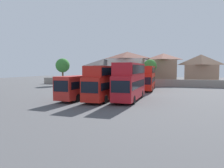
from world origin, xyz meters
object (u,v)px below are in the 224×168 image
object	(u,v)px
bus_3	(130,80)
bus_5	(130,80)
house_terrace_centre	(127,67)
bus_2	(107,81)
bus_4	(112,80)
house_terrace_left	(104,71)
house_terrace_right	(163,68)
bus_1	(83,85)
bus_6	(147,77)
tree_behind_wall	(63,66)
tree_left_of_lot	(150,66)
house_terrace_far_right	(201,69)

from	to	relation	value
bus_3	bus_5	bearing A→B (deg)	-168.18
bus_5	house_terrace_centre	size ratio (longest dim) A/B	1.11
bus_2	bus_4	bearing A→B (deg)	-163.76
house_terrace_left	house_terrace_right	bearing A→B (deg)	0.30
bus_1	bus_3	distance (m)	7.12
bus_1	bus_4	bearing A→B (deg)	-174.10
bus_6	house_terrace_left	xyz separation A→B (m)	(-16.72, 19.59, 1.03)
house_terrace_right	tree_behind_wall	size ratio (longest dim) A/B	1.23
tree_left_of_lot	bus_1	bearing A→B (deg)	-102.03
bus_2	bus_1	bearing A→B (deg)	-86.94
bus_2	tree_left_of_lot	xyz separation A→B (m)	(2.30, 27.88, 2.32)
bus_3	tree_left_of_lot	size ratio (longest dim) A/B	1.53
bus_1	bus_5	xyz separation A→B (m)	(3.66, 15.41, -0.03)
bus_6	house_terrace_right	size ratio (longest dim) A/B	1.32
house_terrace_right	house_terrace_far_right	world-z (taller)	house_terrace_right
bus_1	bus_2	world-z (taller)	bus_2
bus_4	bus_6	size ratio (longest dim) A/B	1.01
bus_6	house_terrace_right	bearing A→B (deg)	171.75
house_terrace_right	bus_3	bearing A→B (deg)	-92.73
bus_4	house_terrace_far_right	size ratio (longest dim) A/B	1.31
bus_2	house_terrace_left	bearing A→B (deg)	-158.35
bus_5	house_terrace_left	xyz separation A→B (m)	(-13.21, 19.88, 1.87)
house_terrace_centre	house_terrace_right	distance (m)	10.71
bus_2	tree_left_of_lot	size ratio (longest dim) A/B	1.71
house_terrace_centre	house_terrace_right	world-z (taller)	house_terrace_centre
bus_4	tree_left_of_lot	size ratio (longest dim) A/B	1.71
bus_1	tree_left_of_lot	bearing A→B (deg)	171.81
bus_3	house_terrace_left	bearing A→B (deg)	-155.45
house_terrace_left	tree_left_of_lot	bearing A→B (deg)	-25.13
bus_5	tree_left_of_lot	size ratio (longest dim) A/B	1.71
bus_4	house_terrace_far_right	distance (m)	28.18
bus_1	house_terrace_right	distance (m)	36.53
house_terrace_right	tree_left_of_lot	size ratio (longest dim) A/B	1.29
bus_5	bus_2	bearing A→B (deg)	-3.30
bus_1	bus_2	size ratio (longest dim) A/B	0.98
house_terrace_far_right	bus_6	bearing A→B (deg)	-119.90
house_terrace_right	house_terrace_far_right	size ratio (longest dim) A/B	0.99
bus_5	bus_6	world-z (taller)	bus_6
bus_3	house_terrace_far_right	xyz separation A→B (m)	(11.80, 35.73, 1.35)
bus_2	house_terrace_centre	size ratio (longest dim) A/B	1.11
tree_behind_wall	bus_6	bearing A→B (deg)	-15.99
bus_4	tree_left_of_lot	world-z (taller)	tree_left_of_lot
house_terrace_right	tree_behind_wall	bearing A→B (deg)	-153.05
house_terrace_left	tree_behind_wall	size ratio (longest dim) A/B	1.43
bus_5	tree_behind_wall	bearing A→B (deg)	-112.63
bus_3	house_terrace_centre	xyz separation A→B (m)	(-9.03, 35.07, 1.91)
house_terrace_right	bus_5	bearing A→B (deg)	-104.24
bus_2	house_terrace_far_right	bearing A→B (deg)	158.11
bus_2	bus_6	size ratio (longest dim) A/B	1.01
house_terrace_centre	house_terrace_right	bearing A→B (deg)	0.18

